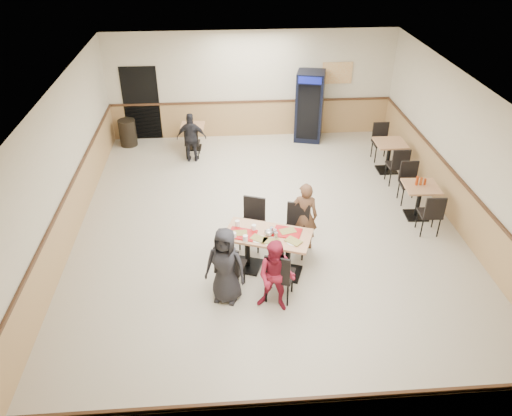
{
  "coord_description": "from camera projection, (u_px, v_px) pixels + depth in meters",
  "views": [
    {
      "loc": [
        -0.91,
        -8.63,
        5.96
      ],
      "look_at": [
        -0.29,
        -0.5,
        0.88
      ],
      "focal_mm": 35.0,
      "sensor_mm": 36.0,
      "label": 1
    }
  ],
  "objects": [
    {
      "name": "ground",
      "position": [
        268.0,
        230.0,
        10.51
      ],
      "size": [
        10.0,
        10.0,
        0.0
      ],
      "primitive_type": "plane",
      "color": "beige",
      "rests_on": "ground"
    },
    {
      "name": "room_shell",
      "position": [
        329.0,
        151.0,
        12.47
      ],
      "size": [
        10.0,
        10.0,
        10.0
      ],
      "color": "silver",
      "rests_on": "ground"
    },
    {
      "name": "main_table",
      "position": [
        268.0,
        246.0,
        9.1
      ],
      "size": [
        1.71,
        1.25,
        0.82
      ],
      "rotation": [
        0.0,
        0.0,
        -0.35
      ],
      "color": "black",
      "rests_on": "ground"
    },
    {
      "name": "main_chairs",
      "position": [
        265.0,
        247.0,
        9.12
      ],
      "size": [
        1.89,
        2.16,
        1.04
      ],
      "rotation": [
        0.0,
        0.0,
        -0.35
      ],
      "color": "black",
      "rests_on": "ground"
    },
    {
      "name": "diner_woman_left",
      "position": [
        225.0,
        266.0,
        8.36
      ],
      "size": [
        0.81,
        0.65,
        1.43
      ],
      "primitive_type": "imported",
      "rotation": [
        0.0,
        0.0,
        -0.32
      ],
      "color": "black",
      "rests_on": "ground"
    },
    {
      "name": "diner_woman_right",
      "position": [
        276.0,
        277.0,
        8.18
      ],
      "size": [
        0.79,
        0.71,
        1.34
      ],
      "primitive_type": "imported",
      "rotation": [
        0.0,
        0.0,
        -0.36
      ],
      "color": "maroon",
      "rests_on": "ground"
    },
    {
      "name": "diner_man_opposite",
      "position": [
        304.0,
        216.0,
        9.66
      ],
      "size": [
        0.58,
        0.44,
        1.43
      ],
      "primitive_type": "imported",
      "rotation": [
        0.0,
        0.0,
        2.95
      ],
      "color": "brown",
      "rests_on": "ground"
    },
    {
      "name": "lone_diner",
      "position": [
        192.0,
        138.0,
        12.95
      ],
      "size": [
        0.79,
        0.38,
        1.31
      ],
      "primitive_type": "imported",
      "rotation": [
        0.0,
        0.0,
        3.06
      ],
      "color": "black",
      "rests_on": "ground"
    },
    {
      "name": "tabletop_clutter",
      "position": [
        264.0,
        234.0,
        8.91
      ],
      "size": [
        1.4,
        0.79,
        0.12
      ],
      "rotation": [
        0.0,
        0.0,
        -0.35
      ],
      "color": "#A80B0E",
      "rests_on": "main_table"
    },
    {
      "name": "side_table_near",
      "position": [
        420.0,
        196.0,
        10.7
      ],
      "size": [
        0.75,
        0.75,
        0.76
      ],
      "rotation": [
        0.0,
        0.0,
        -0.06
      ],
      "color": "black",
      "rests_on": "ground"
    },
    {
      "name": "side_table_near_chair_south",
      "position": [
        430.0,
        212.0,
        10.2
      ],
      "size": [
        0.47,
        0.47,
        0.97
      ],
      "primitive_type": null,
      "rotation": [
        0.0,
        0.0,
        3.09
      ],
      "color": "black",
      "rests_on": "ground"
    },
    {
      "name": "side_table_near_chair_north",
      "position": [
        410.0,
        183.0,
        11.23
      ],
      "size": [
        0.47,
        0.47,
        0.97
      ],
      "primitive_type": null,
      "rotation": [
        0.0,
        0.0,
        -0.06
      ],
      "color": "black",
      "rests_on": "ground"
    },
    {
      "name": "side_table_far",
      "position": [
        389.0,
        152.0,
        12.53
      ],
      "size": [
        0.74,
        0.74,
        0.79
      ],
      "rotation": [
        0.0,
        0.0,
        0.0
      ],
      "color": "black",
      "rests_on": "ground"
    },
    {
      "name": "side_table_far_chair_south",
      "position": [
        397.0,
        164.0,
        12.0
      ],
      "size": [
        0.47,
        0.47,
        1.0
      ],
      "primitive_type": null,
      "rotation": [
        0.0,
        0.0,
        3.14
      ],
      "color": "black",
      "rests_on": "ground"
    },
    {
      "name": "side_table_far_chair_north",
      "position": [
        382.0,
        142.0,
        13.08
      ],
      "size": [
        0.47,
        0.47,
        1.0
      ],
      "primitive_type": null,
      "rotation": [
        0.0,
        0.0,
        0.0
      ],
      "color": "black",
      "rests_on": "ground"
    },
    {
      "name": "condiment_caddy",
      "position": [
        420.0,
        181.0,
        10.56
      ],
      "size": [
        0.23,
        0.06,
        0.2
      ],
      "color": "#A4310B",
      "rests_on": "side_table_near"
    },
    {
      "name": "back_table",
      "position": [
        193.0,
        133.0,
        13.72
      ],
      "size": [
        0.68,
        0.68,
        0.68
      ],
      "rotation": [
        0.0,
        0.0,
        -0.07
      ],
      "color": "black",
      "rests_on": "ground"
    },
    {
      "name": "back_table_chair_lone",
      "position": [
        192.0,
        142.0,
        13.27
      ],
      "size": [
        0.43,
        0.43,
        0.86
      ],
      "primitive_type": null,
      "rotation": [
        0.0,
        0.0,
        3.07
      ],
      "color": "black",
      "rests_on": "ground"
    },
    {
      "name": "pepsi_cooler",
      "position": [
        309.0,
        106.0,
        13.98
      ],
      "size": [
        0.9,
        0.9,
        1.97
      ],
      "rotation": [
        0.0,
        0.0,
        -0.26
      ],
      "color": "black",
      "rests_on": "ground"
    },
    {
      "name": "trash_bin",
      "position": [
        128.0,
        133.0,
        13.94
      ],
      "size": [
        0.47,
        0.47,
        0.74
      ],
      "primitive_type": "cylinder",
      "color": "black",
      "rests_on": "ground"
    }
  ]
}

